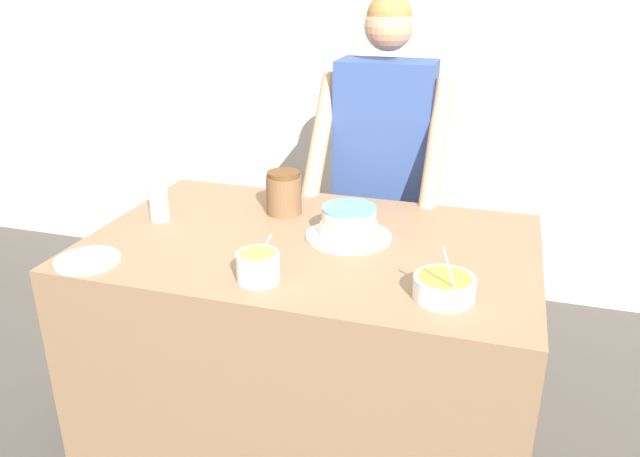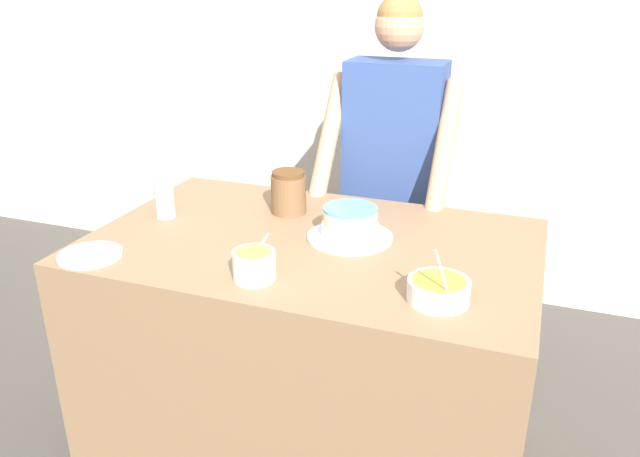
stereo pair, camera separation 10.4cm
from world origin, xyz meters
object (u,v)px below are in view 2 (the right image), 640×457
at_px(frosting_bowl_orange, 439,290).
at_px(ceramic_plate, 90,255).
at_px(drinking_glass, 164,197).
at_px(frosting_bowl_olive, 254,264).
at_px(person_baker, 393,157).
at_px(cake, 350,225).
at_px(stoneware_jar, 289,192).

relative_size(frosting_bowl_orange, ceramic_plate, 0.91).
xyz_separation_m(frosting_bowl_orange, ceramic_plate, (-1.12, -0.09, -0.03)).
bearing_deg(drinking_glass, frosting_bowl_olive, -33.16).
xyz_separation_m(person_baker, cake, (0.03, -0.71, -0.05)).
relative_size(person_baker, cake, 5.69).
height_order(frosting_bowl_orange, ceramic_plate, frosting_bowl_orange).
xyz_separation_m(frosting_bowl_orange, drinking_glass, (-1.09, 0.30, 0.04)).
relative_size(cake, ceramic_plate, 1.46).
relative_size(person_baker, frosting_bowl_olive, 12.79).
bearing_deg(frosting_bowl_olive, drinking_glass, 146.84).
xyz_separation_m(ceramic_plate, stoneware_jar, (0.45, 0.60, 0.08)).
bearing_deg(drinking_glass, cake, 3.23).
relative_size(drinking_glass, stoneware_jar, 0.97).
height_order(frosting_bowl_olive, frosting_bowl_orange, frosting_bowl_orange).
bearing_deg(person_baker, frosting_bowl_orange, -69.39).
distance_m(ceramic_plate, stoneware_jar, 0.76).
distance_m(frosting_bowl_olive, drinking_glass, 0.65).
xyz_separation_m(person_baker, frosting_bowl_orange, (0.40, -1.05, -0.07)).
bearing_deg(ceramic_plate, frosting_bowl_olive, 4.22).
bearing_deg(frosting_bowl_olive, frosting_bowl_orange, 5.37).
height_order(person_baker, frosting_bowl_orange, person_baker).
distance_m(person_baker, cake, 0.71).
distance_m(person_baker, stoneware_jar, 0.61).
height_order(ceramic_plate, stoneware_jar, stoneware_jar).
distance_m(frosting_bowl_orange, stoneware_jar, 0.84).
distance_m(person_baker, ceramic_plate, 1.36).
bearing_deg(frosting_bowl_orange, stoneware_jar, 142.82).
distance_m(cake, frosting_bowl_orange, 0.51).
bearing_deg(drinking_glass, person_baker, 47.16).
bearing_deg(frosting_bowl_olive, person_baker, 82.12).
height_order(frosting_bowl_orange, drinking_glass, frosting_bowl_orange).
bearing_deg(person_baker, frosting_bowl_olive, -97.88).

